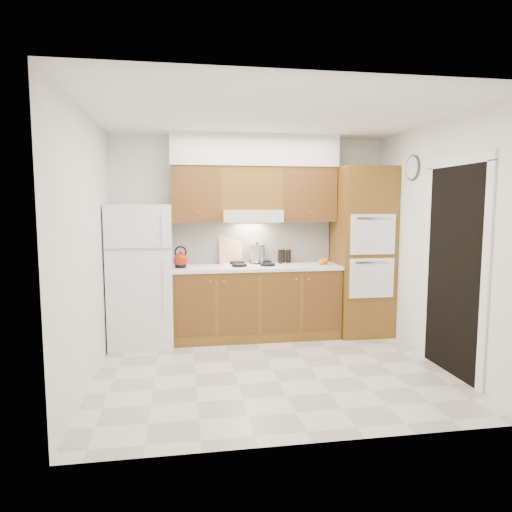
{
  "coord_description": "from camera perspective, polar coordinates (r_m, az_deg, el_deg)",
  "views": [
    {
      "loc": [
        -0.91,
        -4.52,
        1.72
      ],
      "look_at": [
        -0.1,
        0.45,
        1.15
      ],
      "focal_mm": 32.0,
      "sensor_mm": 36.0,
      "label": 1
    }
  ],
  "objects": [
    {
      "name": "condiment_c",
      "position": [
        6.14,
        4.09,
        -0.03
      ],
      "size": [
        0.07,
        0.07,
        0.18
      ],
      "primitive_type": "cylinder",
      "rotation": [
        0.0,
        0.0,
        0.23
      ],
      "color": "black",
      "rests_on": "countertop"
    },
    {
      "name": "range_hood",
      "position": [
        5.86,
        -0.58,
        5.04
      ],
      "size": [
        0.75,
        0.45,
        0.15
      ],
      "primitive_type": "cube",
      "color": "silver",
      "rests_on": "wall_back"
    },
    {
      "name": "orange_far",
      "position": [
        6.05,
        8.63,
        -0.6
      ],
      "size": [
        0.1,
        0.1,
        0.09
      ],
      "primitive_type": "sphere",
      "rotation": [
        0.0,
        0.0,
        0.15
      ],
      "color": "orange",
      "rests_on": "countertop"
    },
    {
      "name": "cutting_board",
      "position": [
        6.03,
        -3.24,
        0.92
      ],
      "size": [
        0.31,
        0.12,
        0.4
      ],
      "primitive_type": "cube",
      "rotation": [
        -0.21,
        0.0,
        0.07
      ],
      "color": "tan",
      "rests_on": "countertop"
    },
    {
      "name": "condiment_b",
      "position": [
        6.15,
        3.37,
        -0.01
      ],
      "size": [
        0.06,
        0.06,
        0.18
      ],
      "primitive_type": "cylinder",
      "rotation": [
        0.0,
        0.0,
        0.11
      ],
      "color": "black",
      "rests_on": "countertop"
    },
    {
      "name": "condiment_a",
      "position": [
        6.03,
        3.0,
        -0.08
      ],
      "size": [
        0.07,
        0.07,
        0.19
      ],
      "primitive_type": "cylinder",
      "rotation": [
        0.0,
        0.0,
        0.43
      ],
      "color": "black",
      "rests_on": "countertop"
    },
    {
      "name": "upper_cab_right",
      "position": [
        6.08,
        6.31,
        7.64
      ],
      "size": [
        0.73,
        0.33,
        0.7
      ],
      "primitive_type": "cube",
      "color": "brown",
      "rests_on": "wall_back"
    },
    {
      "name": "base_cabinets",
      "position": [
        5.93,
        0.02,
        -5.91
      ],
      "size": [
        2.11,
        0.6,
        0.9
      ],
      "primitive_type": "cube",
      "color": "brown",
      "rests_on": "floor"
    },
    {
      "name": "orange_near",
      "position": [
        5.97,
        8.19,
        -0.75
      ],
      "size": [
        0.08,
        0.08,
        0.08
      ],
      "primitive_type": "sphere",
      "rotation": [
        0.0,
        0.0,
        0.08
      ],
      "color": "orange",
      "rests_on": "countertop"
    },
    {
      "name": "oven_cabinet",
      "position": [
        6.19,
        13.1,
        0.54
      ],
      "size": [
        0.7,
        0.65,
        2.2
      ],
      "primitive_type": "cube",
      "color": "brown",
      "rests_on": "floor"
    },
    {
      "name": "floor",
      "position": [
        4.92,
        2.05,
        -14.01
      ],
      "size": [
        3.6,
        3.6,
        0.0
      ],
      "primitive_type": "plane",
      "color": "beige",
      "rests_on": "ground"
    },
    {
      "name": "soffit",
      "position": [
        5.95,
        -0.17,
        13.02
      ],
      "size": [
        2.13,
        0.36,
        0.4
      ],
      "primitive_type": "cube",
      "color": "silver",
      "rests_on": "wall_back"
    },
    {
      "name": "ceiling",
      "position": [
        4.69,
        2.19,
        17.27
      ],
      "size": [
        3.6,
        3.6,
        0.0
      ],
      "primitive_type": "plane",
      "color": "white",
      "rests_on": "wall_back"
    },
    {
      "name": "upper_cab_left",
      "position": [
        5.86,
        -7.42,
        7.67
      ],
      "size": [
        0.63,
        0.33,
        0.7
      ],
      "primitive_type": "cube",
      "color": "brown",
      "rests_on": "wall_back"
    },
    {
      "name": "upper_cab_over_hood",
      "position": [
        5.92,
        -0.67,
        8.44
      ],
      "size": [
        0.75,
        0.33,
        0.55
      ],
      "primitive_type": "cube",
      "color": "brown",
      "rests_on": "range_hood"
    },
    {
      "name": "countertop",
      "position": [
        5.84,
        0.04,
        -1.42
      ],
      "size": [
        2.13,
        0.62,
        0.04
      ],
      "primitive_type": "cube",
      "color": "white",
      "rests_on": "base_cabinets"
    },
    {
      "name": "wall_right",
      "position": [
        5.29,
        21.63,
        1.45
      ],
      "size": [
        0.02,
        3.0,
        2.6
      ],
      "primitive_type": "cube",
      "color": "white",
      "rests_on": "floor"
    },
    {
      "name": "doorway",
      "position": [
        5.01,
        23.44,
        -1.76
      ],
      "size": [
        0.02,
        0.9,
        2.1
      ],
      "primitive_type": "cube",
      "color": "black",
      "rests_on": "floor"
    },
    {
      "name": "wall_clock",
      "position": [
        5.76,
        19.01,
        10.4
      ],
      "size": [
        0.02,
        0.3,
        0.3
      ],
      "primitive_type": "cylinder",
      "rotation": [
        0.0,
        1.57,
        0.0
      ],
      "color": "#3F3833",
      "rests_on": "wall_right"
    },
    {
      "name": "wall_left",
      "position": [
        4.62,
        -20.32,
        0.85
      ],
      "size": [
        0.02,
        3.0,
        2.6
      ],
      "primitive_type": "cube",
      "color": "white",
      "rests_on": "floor"
    },
    {
      "name": "kettle",
      "position": [
        5.71,
        -9.4,
        -0.49
      ],
      "size": [
        0.2,
        0.2,
        0.18
      ],
      "primitive_type": "sphere",
      "rotation": [
        0.0,
        0.0,
        -0.17
      ],
      "color": "maroon",
      "rests_on": "countertop"
    },
    {
      "name": "cooktop",
      "position": [
        5.85,
        -0.48,
        -1.15
      ],
      "size": [
        0.74,
        0.5,
        0.01
      ],
      "primitive_type": "cube",
      "color": "white",
      "rests_on": "countertop"
    },
    {
      "name": "fridge",
      "position": [
        5.74,
        -14.11,
        -2.35
      ],
      "size": [
        0.75,
        0.72,
        1.72
      ],
      "primitive_type": "cube",
      "color": "white",
      "rests_on": "floor"
    },
    {
      "name": "backsplash",
      "position": [
        6.1,
        -0.41,
        1.75
      ],
      "size": [
        2.11,
        0.03,
        0.56
      ],
      "primitive_type": "cube",
      "color": "white",
      "rests_on": "countertop"
    },
    {
      "name": "stock_pot",
      "position": [
        5.97,
        0.12,
        0.32
      ],
      "size": [
        0.28,
        0.28,
        0.22
      ],
      "primitive_type": "cylinder",
      "rotation": [
        0.0,
        0.0,
        0.36
      ],
      "color": "silver",
      "rests_on": "cooktop"
    },
    {
      "name": "wall_back",
      "position": [
        6.1,
        -0.67,
        2.51
      ],
      "size": [
        3.6,
        0.02,
        2.6
      ],
      "primitive_type": "cube",
      "color": "white",
      "rests_on": "floor"
    }
  ]
}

